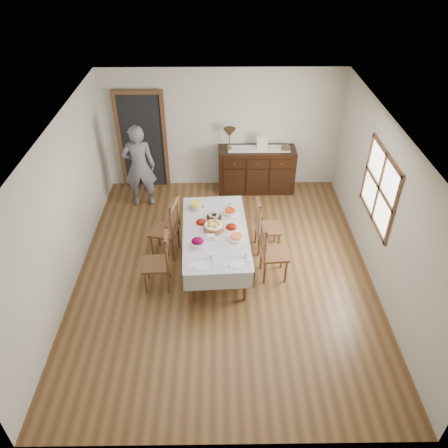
{
  "coord_description": "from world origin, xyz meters",
  "views": [
    {
      "loc": [
        -0.07,
        -5.61,
        5.13
      ],
      "look_at": [
        0.0,
        0.1,
        0.95
      ],
      "focal_mm": 35.0,
      "sensor_mm": 36.0,
      "label": 1
    }
  ],
  "objects_px": {
    "dining_table": "(215,235)",
    "sideboard": "(256,170)",
    "chair_right_near": "(271,251)",
    "table_lamp": "(230,133)",
    "chair_left_far": "(167,228)",
    "chair_left_near": "(159,261)",
    "chair_right_far": "(265,225)",
    "person": "(139,164)"
  },
  "relations": [
    {
      "from": "dining_table",
      "to": "chair_right_near",
      "type": "height_order",
      "value": "chair_right_near"
    },
    {
      "from": "person",
      "to": "table_lamp",
      "type": "bearing_deg",
      "value": -169.19
    },
    {
      "from": "sideboard",
      "to": "table_lamp",
      "type": "bearing_deg",
      "value": 178.53
    },
    {
      "from": "chair_right_far",
      "to": "sideboard",
      "type": "bearing_deg",
      "value": -4.28
    },
    {
      "from": "chair_left_far",
      "to": "sideboard",
      "type": "xyz_separation_m",
      "value": [
        1.72,
        2.2,
        -0.08
      ]
    },
    {
      "from": "dining_table",
      "to": "chair_right_near",
      "type": "distance_m",
      "value": 0.97
    },
    {
      "from": "chair_left_far",
      "to": "sideboard",
      "type": "height_order",
      "value": "chair_left_far"
    },
    {
      "from": "dining_table",
      "to": "person",
      "type": "xyz_separation_m",
      "value": [
        -1.53,
        1.95,
        0.31
      ]
    },
    {
      "from": "table_lamp",
      "to": "sideboard",
      "type": "bearing_deg",
      "value": -1.47
    },
    {
      "from": "chair_right_far",
      "to": "person",
      "type": "bearing_deg",
      "value": 53.19
    },
    {
      "from": "table_lamp",
      "to": "chair_left_far",
      "type": "bearing_deg",
      "value": -117.16
    },
    {
      "from": "chair_right_far",
      "to": "table_lamp",
      "type": "bearing_deg",
      "value": 11.25
    },
    {
      "from": "dining_table",
      "to": "sideboard",
      "type": "distance_m",
      "value": 2.66
    },
    {
      "from": "chair_left_near",
      "to": "sideboard",
      "type": "bearing_deg",
      "value": 147.34
    },
    {
      "from": "dining_table",
      "to": "table_lamp",
      "type": "relative_size",
      "value": 4.73
    },
    {
      "from": "dining_table",
      "to": "sideboard",
      "type": "bearing_deg",
      "value": 67.67
    },
    {
      "from": "chair_left_near",
      "to": "dining_table",
      "type": "bearing_deg",
      "value": 118.26
    },
    {
      "from": "sideboard",
      "to": "dining_table",
      "type": "bearing_deg",
      "value": -109.32
    },
    {
      "from": "chair_left_far",
      "to": "chair_right_far",
      "type": "bearing_deg",
      "value": 104.72
    },
    {
      "from": "chair_right_near",
      "to": "table_lamp",
      "type": "relative_size",
      "value": 2.31
    },
    {
      "from": "sideboard",
      "to": "person",
      "type": "relative_size",
      "value": 0.86
    },
    {
      "from": "chair_right_near",
      "to": "chair_right_far",
      "type": "distance_m",
      "value": 0.72
    },
    {
      "from": "chair_left_far",
      "to": "table_lamp",
      "type": "bearing_deg",
      "value": 164.32
    },
    {
      "from": "chair_left_far",
      "to": "chair_right_far",
      "type": "xyz_separation_m",
      "value": [
        1.72,
        0.1,
        -0.04
      ]
    },
    {
      "from": "dining_table",
      "to": "chair_left_near",
      "type": "distance_m",
      "value": 1.05
    },
    {
      "from": "table_lamp",
      "to": "chair_right_near",
      "type": "bearing_deg",
      "value": -77.54
    },
    {
      "from": "chair_left_near",
      "to": "table_lamp",
      "type": "relative_size",
      "value": 2.28
    },
    {
      "from": "chair_left_near",
      "to": "sideboard",
      "type": "relative_size",
      "value": 0.64
    },
    {
      "from": "chair_right_near",
      "to": "sideboard",
      "type": "xyz_separation_m",
      "value": [
        -0.04,
        2.82,
        -0.05
      ]
    },
    {
      "from": "dining_table",
      "to": "table_lamp",
      "type": "distance_m",
      "value": 2.63
    },
    {
      "from": "chair_right_near",
      "to": "sideboard",
      "type": "distance_m",
      "value": 2.82
    },
    {
      "from": "chair_left_near",
      "to": "sideboard",
      "type": "xyz_separation_m",
      "value": [
        1.77,
        3.04,
        -0.04
      ]
    },
    {
      "from": "chair_right_near",
      "to": "table_lamp",
      "type": "distance_m",
      "value": 3.01
    },
    {
      "from": "person",
      "to": "chair_right_far",
      "type": "bearing_deg",
      "value": 140.75
    },
    {
      "from": "chair_right_near",
      "to": "dining_table",
      "type": "bearing_deg",
      "value": 66.48
    },
    {
      "from": "chair_right_near",
      "to": "table_lamp",
      "type": "xyz_separation_m",
      "value": [
        -0.63,
        2.83,
        0.8
      ]
    },
    {
      "from": "dining_table",
      "to": "chair_left_far",
      "type": "relative_size",
      "value": 1.92
    },
    {
      "from": "chair_right_near",
      "to": "sideboard",
      "type": "relative_size",
      "value": 0.65
    },
    {
      "from": "chair_right_far",
      "to": "sideboard",
      "type": "xyz_separation_m",
      "value": [
        0.0,
        2.1,
        -0.04
      ]
    },
    {
      "from": "chair_left_near",
      "to": "chair_right_near",
      "type": "distance_m",
      "value": 1.83
    },
    {
      "from": "chair_right_near",
      "to": "person",
      "type": "bearing_deg",
      "value": 42.49
    },
    {
      "from": "chair_right_near",
      "to": "person",
      "type": "height_order",
      "value": "person"
    }
  ]
}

